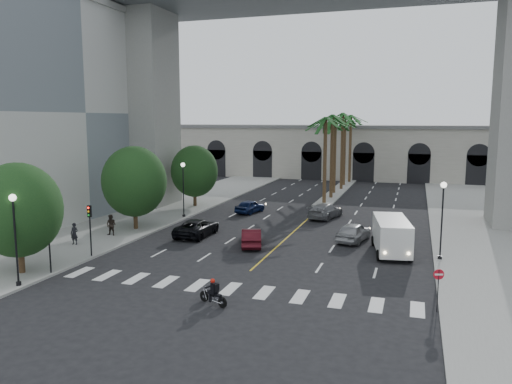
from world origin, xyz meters
name	(u,v)px	position (x,y,z in m)	size (l,w,h in m)	color
ground	(239,281)	(0.00, 0.00, 0.00)	(140.00, 140.00, 0.00)	black
sidewalk_left	(145,217)	(-15.00, 15.00, 0.07)	(8.00, 100.00, 0.15)	gray
sidewalk_right	(485,240)	(15.00, 15.00, 0.07)	(8.00, 100.00, 0.15)	gray
median	(338,191)	(0.00, 38.00, 0.10)	(2.00, 24.00, 0.20)	gray
building_left	(14,110)	(-27.00, 12.00, 10.31)	(16.50, 32.50, 20.60)	silver
pier_building	(354,152)	(0.00, 55.00, 4.27)	(71.00, 10.50, 8.50)	beige
bridge	(353,21)	(3.42, 22.00, 18.51)	(75.00, 13.00, 26.00)	gray
palm_a	(326,122)	(0.00, 28.00, 9.10)	(3.20, 3.20, 10.30)	#47331E
palm_b	(333,120)	(0.10, 32.00, 9.37)	(3.20, 3.20, 10.60)	#47331E
palm_c	(335,123)	(-0.20, 36.00, 8.91)	(3.20, 3.20, 10.10)	#47331E
palm_d	(343,118)	(0.15, 40.00, 9.65)	(3.20, 3.20, 10.90)	#47331E
palm_e	(345,121)	(-0.10, 44.00, 9.19)	(3.20, 3.20, 10.40)	#47331E
palm_f	(351,119)	(0.20, 48.00, 9.46)	(3.20, 3.20, 10.70)	#47331E
street_tree_near	(18,210)	(-13.00, -3.00, 4.02)	(5.20, 5.20, 6.89)	#382616
street_tree_mid	(134,181)	(-13.00, 10.00, 4.21)	(5.44, 5.44, 7.21)	#382616
street_tree_far	(194,171)	(-13.00, 22.00, 3.90)	(5.04, 5.04, 6.68)	#382616
lamp_post_left_near	(15,232)	(-11.40, -5.00, 3.22)	(0.40, 0.40, 5.35)	black
lamp_post_left_far	(183,185)	(-11.40, 16.00, 3.22)	(0.40, 0.40, 5.35)	black
lamp_post_right	(442,214)	(11.40, 8.00, 3.22)	(0.40, 0.40, 5.35)	black
traffic_signal_near	(49,235)	(-11.30, -2.50, 2.51)	(0.25, 0.18, 3.65)	black
traffic_signal_far	(90,222)	(-11.30, 1.50, 2.51)	(0.25, 0.18, 3.65)	black
motorcycle_rider	(214,293)	(0.07, -4.02, 0.62)	(1.79, 0.86, 1.38)	black
car_a	(354,232)	(5.22, 11.76, 0.74)	(1.75, 4.36, 1.48)	#9E9FA2
car_b	(251,237)	(-1.89, 7.92, 0.67)	(1.43, 4.09, 1.35)	#420D14
car_c	(197,228)	(-7.12, 9.64, 0.70)	(2.31, 5.02, 1.39)	black
car_d	(325,211)	(1.50, 20.19, 0.71)	(1.99, 4.90, 1.42)	slate
car_e	(250,206)	(-6.26, 20.60, 0.67)	(1.57, 3.91, 1.33)	#0E1B44
cargo_van	(392,235)	(8.19, 8.95, 1.37)	(3.11, 6.05, 2.46)	silver
pedestrian_a	(74,234)	(-14.42, 3.78, 0.96)	(0.59, 0.39, 1.62)	black
pedestrian_b	(111,225)	(-13.48, 7.12, 1.00)	(0.83, 0.65, 1.71)	black
do_not_enter_sign	(438,281)	(10.91, -1.50, 1.58)	(0.52, 0.18, 2.18)	black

